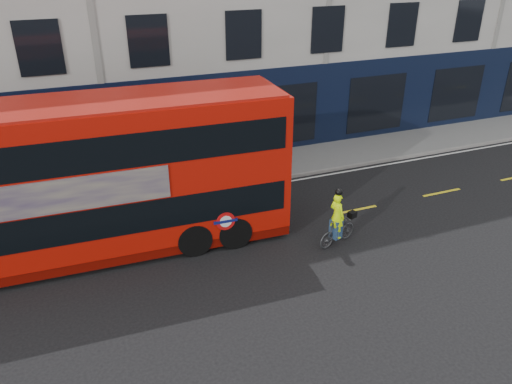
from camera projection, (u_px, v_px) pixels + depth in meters
ground at (149, 280)px, 14.74m from camera, size 120.00×120.00×0.00m
pavement at (119, 189)px, 20.13m from camera, size 60.00×3.00×0.12m
kerb at (124, 205)px, 18.88m from camera, size 60.00×0.12×0.13m
road_edge_line at (125, 210)px, 18.65m from camera, size 58.00×0.10×0.01m
lane_dashes at (140, 254)px, 15.99m from camera, size 58.00×0.12×0.01m
bus at (90, 179)px, 15.07m from camera, size 12.33×3.26×4.93m
cyclist at (337, 226)px, 16.22m from camera, size 1.64×0.89×2.06m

